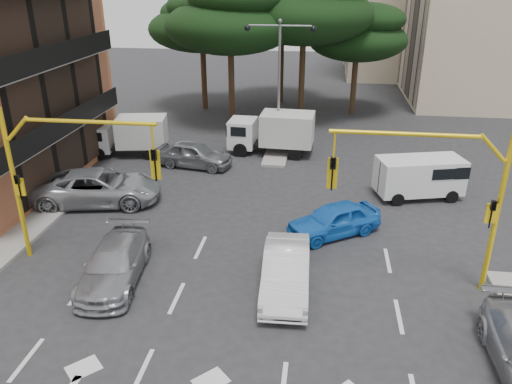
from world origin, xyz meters
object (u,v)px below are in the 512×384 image
at_px(car_blue_compact, 334,220).
at_px(van_white, 419,178).
at_px(signal_mast_right, 445,186).
at_px(box_truck_b, 272,133).
at_px(car_white_hatch, 286,271).
at_px(car_silver_cross_b, 194,154).
at_px(signal_mast_left, 57,166).
at_px(car_silver_cross_a, 98,187).
at_px(box_truck_a, 128,136).
at_px(car_silver_wagon, 114,264).
at_px(street_lamp_center, 279,63).

xyz_separation_m(car_blue_compact, van_white, (4.18, 4.54, 0.33)).
xyz_separation_m(signal_mast_right, box_truck_b, (-7.14, 13.51, -2.59)).
bearing_deg(car_white_hatch, box_truck_b, 95.80).
bearing_deg(car_silver_cross_b, signal_mast_left, 177.31).
xyz_separation_m(signal_mast_left, car_silver_cross_a, (-1.08, 5.12, -3.06)).
height_order(signal_mast_left, box_truck_b, signal_mast_left).
bearing_deg(van_white, car_white_hatch, -48.54).
distance_m(car_silver_cross_a, van_white, 15.72).
xyz_separation_m(car_silver_cross_a, car_silver_cross_b, (3.36, 5.49, -0.08)).
bearing_deg(box_truck_a, van_white, -113.81).
bearing_deg(car_blue_compact, signal_mast_right, 11.85).
bearing_deg(car_blue_compact, car_silver_wagon, -93.23).
relative_size(car_white_hatch, van_white, 1.10).
xyz_separation_m(car_silver_wagon, box_truck_b, (4.16, 14.70, 0.60)).
bearing_deg(car_silver_cross_b, car_blue_compact, -122.90).
distance_m(car_silver_wagon, car_silver_cross_a, 7.16).
relative_size(car_white_hatch, box_truck_b, 0.87).
distance_m(car_white_hatch, van_white, 10.65).
relative_size(car_blue_compact, box_truck_b, 0.78).
height_order(car_white_hatch, car_silver_cross_b, car_white_hatch).
xyz_separation_m(signal_mast_right, signal_mast_left, (-13.61, 0.00, 0.00)).
xyz_separation_m(street_lamp_center, car_silver_cross_b, (-4.52, -3.40, -4.68)).
bearing_deg(box_truck_a, box_truck_b, -90.14).
distance_m(car_silver_wagon, car_silver_cross_b, 11.80).
distance_m(car_blue_compact, box_truck_a, 15.11).
relative_size(car_silver_cross_b, box_truck_a, 0.91).
relative_size(signal_mast_right, van_white, 1.45).
distance_m(signal_mast_left, car_silver_cross_a, 6.06).
relative_size(signal_mast_left, car_silver_cross_b, 1.37).
bearing_deg(car_silver_cross_b, car_silver_cross_a, 157.96).
bearing_deg(car_white_hatch, signal_mast_left, 171.50).
bearing_deg(car_silver_wagon, box_truck_a, 102.23).
bearing_deg(box_truck_a, signal_mast_left, -179.60).
distance_m(signal_mast_left, street_lamp_center, 15.65).
height_order(car_silver_wagon, van_white, van_white).
relative_size(car_silver_wagon, car_silver_cross_a, 0.80).
height_order(car_silver_wagon, box_truck_b, box_truck_b).
xyz_separation_m(car_silver_cross_b, box_truck_b, (4.19, 2.90, 0.55)).
relative_size(box_truck_a, box_truck_b, 0.92).
bearing_deg(car_blue_compact, car_silver_cross_b, -165.70).
bearing_deg(car_white_hatch, box_truck_a, 127.36).
relative_size(street_lamp_center, car_silver_wagon, 1.64).
height_order(signal_mast_left, street_lamp_center, street_lamp_center).
xyz_separation_m(street_lamp_center, van_white, (7.58, -6.09, -4.39)).
distance_m(car_silver_cross_b, box_truck_b, 5.13).
distance_m(car_white_hatch, car_silver_cross_a, 11.33).
bearing_deg(box_truck_a, street_lamp_center, -87.44).
height_order(street_lamp_center, car_silver_cross_a, street_lamp_center).
height_order(signal_mast_right, signal_mast_left, same).
distance_m(car_blue_compact, car_silver_wagon, 9.13).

